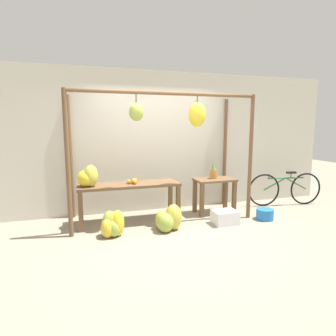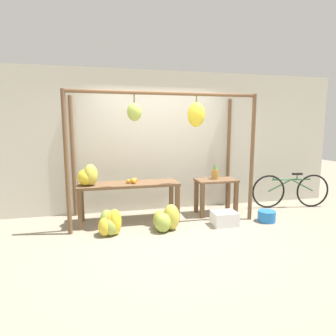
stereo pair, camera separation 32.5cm
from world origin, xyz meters
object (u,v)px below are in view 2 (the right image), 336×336
object	(u,v)px
pineapple_cluster	(215,173)
blue_bucket	(267,216)
orange_pile	(133,181)
banana_pile_ground_right	(166,219)
banana_pile_on_table	(88,176)
banana_pile_ground_left	(110,224)
parked_bicycle	(291,190)
fruit_crate_white	(224,218)

from	to	relation	value
pineapple_cluster	blue_bucket	bearing A→B (deg)	-42.38
orange_pile	banana_pile_ground_right	size ratio (longest dim) A/B	0.46
banana_pile_on_table	banana_pile_ground_right	world-z (taller)	banana_pile_on_table
banana_pile_ground_right	banana_pile_on_table	bearing A→B (deg)	156.60
banana_pile_ground_left	orange_pile	bearing A→B (deg)	52.78
pineapple_cluster	banana_pile_ground_right	bearing A→B (deg)	-149.15
banana_pile_on_table	banana_pile_ground_right	distance (m)	1.51
banana_pile_on_table	parked_bicycle	world-z (taller)	banana_pile_on_table
banana_pile_on_table	pineapple_cluster	xyz separation A→B (m)	(2.38, 0.14, -0.05)
pineapple_cluster	banana_pile_ground_right	world-z (taller)	pineapple_cluster
orange_pile	banana_pile_ground_left	world-z (taller)	orange_pile
pineapple_cluster	parked_bicycle	world-z (taller)	pineapple_cluster
pineapple_cluster	banana_pile_ground_right	xyz separation A→B (m)	(-1.14, -0.68, -0.63)
banana_pile_ground_left	blue_bucket	distance (m)	2.79
pineapple_cluster	fruit_crate_white	distance (m)	0.98
pineapple_cluster	banana_pile_ground_left	distance (m)	2.25
fruit_crate_white	banana_pile_ground_right	bearing A→B (deg)	-179.97
parked_bicycle	orange_pile	bearing A→B (deg)	-177.95
pineapple_cluster	orange_pile	bearing A→B (deg)	-176.17
pineapple_cluster	banana_pile_ground_left	xyz separation A→B (m)	(-2.05, -0.68, -0.63)
banana_pile_ground_left	pineapple_cluster	bearing A→B (deg)	18.35
banana_pile_on_table	banana_pile_ground_left	size ratio (longest dim) A/B	0.99
banana_pile_on_table	blue_bucket	distance (m)	3.26
orange_pile	blue_bucket	world-z (taller)	orange_pile
banana_pile_on_table	orange_pile	xyz separation A→B (m)	(0.76, 0.03, -0.12)
banana_pile_ground_right	parked_bicycle	xyz separation A→B (m)	(2.87, 0.69, 0.18)
banana_pile_on_table	pineapple_cluster	size ratio (longest dim) A/B	1.42
orange_pile	banana_pile_ground_left	xyz separation A→B (m)	(-0.43, -0.57, -0.57)
parked_bicycle	banana_pile_ground_right	bearing A→B (deg)	-166.46
orange_pile	pineapple_cluster	xyz separation A→B (m)	(1.61, 0.11, 0.07)
pineapple_cluster	blue_bucket	xyz separation A→B (m)	(0.74, -0.68, -0.72)
pineapple_cluster	fruit_crate_white	world-z (taller)	pineapple_cluster
orange_pile	parked_bicycle	size ratio (longest dim) A/B	0.14
fruit_crate_white	blue_bucket	size ratio (longest dim) A/B	1.35
banana_pile_ground_left	banana_pile_ground_right	world-z (taller)	banana_pile_ground_right
banana_pile_ground_right	blue_bucket	world-z (taller)	banana_pile_ground_right
banana_pile_on_table	pineapple_cluster	world-z (taller)	banana_pile_on_table
orange_pile	blue_bucket	size ratio (longest dim) A/B	0.75
banana_pile_ground_left	blue_bucket	bearing A→B (deg)	0.06
fruit_crate_white	blue_bucket	world-z (taller)	fruit_crate_white
banana_pile_ground_left	banana_pile_on_table	bearing A→B (deg)	121.61
fruit_crate_white	blue_bucket	distance (m)	0.83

